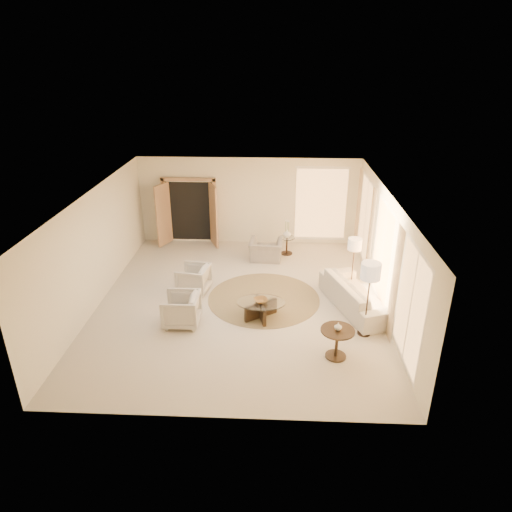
{
  "coord_description": "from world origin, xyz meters",
  "views": [
    {
      "loc": [
        0.88,
        -10.0,
        5.78
      ],
      "look_at": [
        0.4,
        0.4,
        1.1
      ],
      "focal_mm": 32.0,
      "sensor_mm": 36.0,
      "label": 1
    }
  ],
  "objects_px": {
    "coffee_table": "(261,308)",
    "bowl": "(261,300)",
    "side_table": "(287,244)",
    "end_vase": "(338,327)",
    "accent_chair": "(266,247)",
    "sofa": "(357,295)",
    "end_table": "(337,338)",
    "armchair_left": "(193,277)",
    "side_vase": "(287,233)",
    "armchair_right": "(181,308)",
    "floor_lamp_far": "(371,274)",
    "floor_lamp_near": "(355,247)"
  },
  "relations": [
    {
      "from": "end_vase",
      "to": "side_vase",
      "type": "height_order",
      "value": "end_vase"
    },
    {
      "from": "side_table",
      "to": "side_vase",
      "type": "distance_m",
      "value": 0.34
    },
    {
      "from": "side_table",
      "to": "bowl",
      "type": "distance_m",
      "value": 3.84
    },
    {
      "from": "coffee_table",
      "to": "side_vase",
      "type": "relative_size",
      "value": 5.83
    },
    {
      "from": "coffee_table",
      "to": "floor_lamp_near",
      "type": "distance_m",
      "value": 2.94
    },
    {
      "from": "end_table",
      "to": "floor_lamp_near",
      "type": "distance_m",
      "value": 3.14
    },
    {
      "from": "accent_chair",
      "to": "floor_lamp_near",
      "type": "bearing_deg",
      "value": 144.66
    },
    {
      "from": "floor_lamp_far",
      "to": "side_vase",
      "type": "relative_size",
      "value": 6.82
    },
    {
      "from": "sofa",
      "to": "end_vase",
      "type": "distance_m",
      "value": 2.19
    },
    {
      "from": "accent_chair",
      "to": "bowl",
      "type": "bearing_deg",
      "value": 92.37
    },
    {
      "from": "armchair_right",
      "to": "sofa",
      "type": "bearing_deg",
      "value": 102.4
    },
    {
      "from": "coffee_table",
      "to": "bowl",
      "type": "height_order",
      "value": "bowl"
    },
    {
      "from": "end_table",
      "to": "side_vase",
      "type": "relative_size",
      "value": 2.71
    },
    {
      "from": "floor_lamp_far",
      "to": "bowl",
      "type": "height_order",
      "value": "floor_lamp_far"
    },
    {
      "from": "armchair_left",
      "to": "floor_lamp_far",
      "type": "xyz_separation_m",
      "value": [
        4.14,
        -1.82,
        1.09
      ]
    },
    {
      "from": "armchair_left",
      "to": "end_table",
      "type": "relative_size",
      "value": 1.13
    },
    {
      "from": "coffee_table",
      "to": "side_table",
      "type": "distance_m",
      "value": 3.84
    },
    {
      "from": "armchair_left",
      "to": "floor_lamp_far",
      "type": "distance_m",
      "value": 4.66
    },
    {
      "from": "end_table",
      "to": "armchair_right",
      "type": "bearing_deg",
      "value": 162.13
    },
    {
      "from": "accent_chair",
      "to": "bowl",
      "type": "xyz_separation_m",
      "value": [
        -0.03,
        -3.31,
        0.04
      ]
    },
    {
      "from": "accent_chair",
      "to": "floor_lamp_far",
      "type": "relative_size",
      "value": 0.55
    },
    {
      "from": "floor_lamp_far",
      "to": "accent_chair",
      "type": "bearing_deg",
      "value": 120.63
    },
    {
      "from": "sofa",
      "to": "side_table",
      "type": "xyz_separation_m",
      "value": [
        -1.67,
        3.21,
        -0.02
      ]
    },
    {
      "from": "end_table",
      "to": "floor_lamp_far",
      "type": "height_order",
      "value": "floor_lamp_far"
    },
    {
      "from": "accent_chair",
      "to": "coffee_table",
      "type": "height_order",
      "value": "accent_chair"
    },
    {
      "from": "floor_lamp_near",
      "to": "floor_lamp_far",
      "type": "distance_m",
      "value": 2.09
    },
    {
      "from": "accent_chair",
      "to": "end_vase",
      "type": "xyz_separation_m",
      "value": [
        1.58,
        -4.77,
        0.31
      ]
    },
    {
      "from": "coffee_table",
      "to": "end_vase",
      "type": "distance_m",
      "value": 2.22
    },
    {
      "from": "armchair_left",
      "to": "bowl",
      "type": "bearing_deg",
      "value": 65.33
    },
    {
      "from": "end_table",
      "to": "end_vase",
      "type": "bearing_deg",
      "value": 135.0
    },
    {
      "from": "armchair_right",
      "to": "floor_lamp_far",
      "type": "xyz_separation_m",
      "value": [
        4.15,
        -0.23,
        1.07
      ]
    },
    {
      "from": "coffee_table",
      "to": "end_vase",
      "type": "height_order",
      "value": "end_vase"
    },
    {
      "from": "accent_chair",
      "to": "end_vase",
      "type": "distance_m",
      "value": 5.03
    },
    {
      "from": "side_vase",
      "to": "coffee_table",
      "type": "bearing_deg",
      "value": -99.98
    },
    {
      "from": "bowl",
      "to": "sofa",
      "type": "bearing_deg",
      "value": 13.84
    },
    {
      "from": "accent_chair",
      "to": "side_table",
      "type": "distance_m",
      "value": 0.8
    },
    {
      "from": "armchair_right",
      "to": "bowl",
      "type": "relative_size",
      "value": 2.61
    },
    {
      "from": "sofa",
      "to": "side_vase",
      "type": "distance_m",
      "value": 3.63
    },
    {
      "from": "end_table",
      "to": "side_table",
      "type": "distance_m",
      "value": 5.32
    },
    {
      "from": "armchair_left",
      "to": "coffee_table",
      "type": "bearing_deg",
      "value": 65.33
    },
    {
      "from": "armchair_right",
      "to": "end_vase",
      "type": "bearing_deg",
      "value": 71.95
    },
    {
      "from": "armchair_right",
      "to": "accent_chair",
      "type": "xyz_separation_m",
      "value": [
        1.84,
        3.66,
        0.01
      ]
    },
    {
      "from": "end_table",
      "to": "bowl",
      "type": "xyz_separation_m",
      "value": [
        -1.61,
        1.45,
        0.01
      ]
    },
    {
      "from": "sofa",
      "to": "side_table",
      "type": "height_order",
      "value": "sofa"
    },
    {
      "from": "sofa",
      "to": "floor_lamp_far",
      "type": "height_order",
      "value": "floor_lamp_far"
    },
    {
      "from": "sofa",
      "to": "end_table",
      "type": "relative_size",
      "value": 3.51
    },
    {
      "from": "coffee_table",
      "to": "side_table",
      "type": "height_order",
      "value": "side_table"
    },
    {
      "from": "end_vase",
      "to": "coffee_table",
      "type": "bearing_deg",
      "value": 137.84
    },
    {
      "from": "accent_chair",
      "to": "sofa",
      "type": "bearing_deg",
      "value": 132.98
    },
    {
      "from": "side_table",
      "to": "bowl",
      "type": "bearing_deg",
      "value": -99.98
    }
  ]
}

